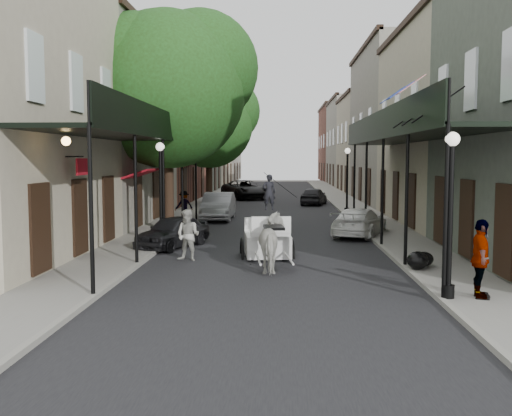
# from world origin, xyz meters

# --- Properties ---
(ground) EXTENTS (140.00, 140.00, 0.00)m
(ground) POSITION_xyz_m (0.00, 0.00, 0.00)
(ground) COLOR gray
(ground) RESTS_ON ground
(road) EXTENTS (8.00, 90.00, 0.01)m
(road) POSITION_xyz_m (0.00, 20.00, 0.01)
(road) COLOR black
(road) RESTS_ON ground
(sidewalk_left) EXTENTS (2.20, 90.00, 0.12)m
(sidewalk_left) POSITION_xyz_m (-5.00, 20.00, 0.06)
(sidewalk_left) COLOR gray
(sidewalk_left) RESTS_ON ground
(sidewalk_right) EXTENTS (2.20, 90.00, 0.12)m
(sidewalk_right) POSITION_xyz_m (5.00, 20.00, 0.06)
(sidewalk_right) COLOR gray
(sidewalk_right) RESTS_ON ground
(building_row_left) EXTENTS (5.00, 80.00, 10.50)m
(building_row_left) POSITION_xyz_m (-8.60, 30.00, 5.25)
(building_row_left) COLOR #B1A88E
(building_row_left) RESTS_ON ground
(building_row_right) EXTENTS (5.00, 80.00, 10.50)m
(building_row_right) POSITION_xyz_m (8.60, 30.00, 5.25)
(building_row_right) COLOR gray
(building_row_right) RESTS_ON ground
(gallery_left) EXTENTS (2.20, 18.05, 4.88)m
(gallery_left) POSITION_xyz_m (-4.79, 6.98, 4.05)
(gallery_left) COLOR black
(gallery_left) RESTS_ON sidewalk_left
(gallery_right) EXTENTS (2.20, 18.05, 4.88)m
(gallery_right) POSITION_xyz_m (4.79, 6.98, 4.05)
(gallery_right) COLOR black
(gallery_right) RESTS_ON sidewalk_right
(tree_near) EXTENTS (7.31, 6.80, 9.63)m
(tree_near) POSITION_xyz_m (-4.20, 10.18, 6.49)
(tree_near) COLOR #382619
(tree_near) RESTS_ON sidewalk_left
(tree_far) EXTENTS (6.45, 6.00, 8.61)m
(tree_far) POSITION_xyz_m (-4.25, 24.18, 5.84)
(tree_far) COLOR #382619
(tree_far) RESTS_ON sidewalk_left
(lamppost_right_near) EXTENTS (0.32, 0.32, 3.71)m
(lamppost_right_near) POSITION_xyz_m (4.10, -2.00, 2.05)
(lamppost_right_near) COLOR black
(lamppost_right_near) RESTS_ON sidewalk_right
(lamppost_left) EXTENTS (0.32, 0.32, 3.71)m
(lamppost_left) POSITION_xyz_m (-4.10, 6.00, 2.05)
(lamppost_left) COLOR black
(lamppost_left) RESTS_ON sidewalk_left
(lamppost_right_far) EXTENTS (0.32, 0.32, 3.71)m
(lamppost_right_far) POSITION_xyz_m (4.10, 18.00, 2.05)
(lamppost_right_far) COLOR black
(lamppost_right_far) RESTS_ON sidewalk_right
(horse) EXTENTS (1.11, 2.05, 1.66)m
(horse) POSITION_xyz_m (0.14, 1.52, 0.83)
(horse) COLOR beige
(horse) RESTS_ON ground
(carriage) EXTENTS (1.87, 2.59, 2.77)m
(carriage) POSITION_xyz_m (-0.16, 4.09, 1.08)
(carriage) COLOR black
(carriage) RESTS_ON ground
(pedestrian_walking) EXTENTS (0.96, 0.85, 1.64)m
(pedestrian_walking) POSITION_xyz_m (-2.61, 3.01, 0.82)
(pedestrian_walking) COLOR #AFAFA5
(pedestrian_walking) RESTS_ON ground
(pedestrian_sidewalk_left) EXTENTS (1.10, 0.95, 1.47)m
(pedestrian_sidewalk_left) POSITION_xyz_m (-4.65, 14.11, 0.86)
(pedestrian_sidewalk_left) COLOR gray
(pedestrian_sidewalk_left) RESTS_ON sidewalk_left
(pedestrian_sidewalk_right) EXTENTS (0.64, 1.11, 1.78)m
(pedestrian_sidewalk_right) POSITION_xyz_m (4.80, -2.00, 1.01)
(pedestrian_sidewalk_right) COLOR gray
(pedestrian_sidewalk_right) RESTS_ON sidewalk_right
(car_left_near) EXTENTS (2.60, 3.72, 1.17)m
(car_left_near) POSITION_xyz_m (-3.60, 5.65, 0.59)
(car_left_near) COLOR black
(car_left_near) RESTS_ON ground
(car_left_mid) EXTENTS (1.52, 4.35, 1.43)m
(car_left_mid) POSITION_xyz_m (-3.00, 15.14, 0.72)
(car_left_mid) COLOR #ABABB0
(car_left_mid) RESTS_ON ground
(car_left_far) EXTENTS (4.48, 5.95, 1.50)m
(car_left_far) POSITION_xyz_m (-2.60, 30.57, 0.75)
(car_left_far) COLOR black
(car_left_far) RESTS_ON ground
(car_right_near) EXTENTS (3.00, 4.40, 1.18)m
(car_right_near) POSITION_xyz_m (3.60, 9.00, 0.59)
(car_right_near) COLOR white
(car_right_near) RESTS_ON ground
(car_right_far) EXTENTS (2.23, 3.87, 1.24)m
(car_right_far) POSITION_xyz_m (2.60, 25.00, 0.62)
(car_right_far) COLOR black
(car_right_far) RESTS_ON ground
(trash_bags) EXTENTS (0.86, 1.01, 0.51)m
(trash_bags) POSITION_xyz_m (4.32, 1.50, 0.36)
(trash_bags) COLOR black
(trash_bags) RESTS_ON sidewalk_right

